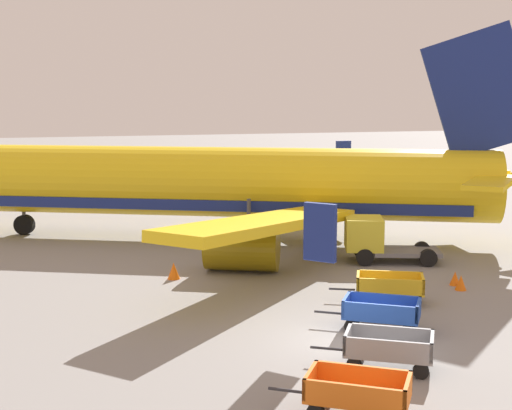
% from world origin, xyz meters
% --- Properties ---
extents(ground_plane, '(220.00, 220.00, 0.00)m').
position_xyz_m(ground_plane, '(0.00, 0.00, 0.00)').
color(ground_plane, gray).
extents(airplane, '(35.80, 29.31, 11.34)m').
position_xyz_m(airplane, '(0.20, 16.73, 3.05)').
color(airplane, yellow).
rests_on(airplane, ground).
extents(baggage_cart_nearest, '(3.38, 2.55, 1.07)m').
position_xyz_m(baggage_cart_nearest, '(-1.73, -5.26, 0.60)').
color(baggage_cart_nearest, orange).
rests_on(baggage_cart_nearest, ground).
extents(baggage_cart_second_in_row, '(3.44, 2.46, 1.07)m').
position_xyz_m(baggage_cart_second_in_row, '(0.40, -2.56, 0.60)').
color(baggage_cart_second_in_row, gray).
rests_on(baggage_cart_second_in_row, ground).
extents(baggage_cart_third_in_row, '(3.40, 2.51, 1.07)m').
position_xyz_m(baggage_cart_third_in_row, '(1.69, 0.72, 0.60)').
color(baggage_cart_third_in_row, '#234CB2').
rests_on(baggage_cart_third_in_row, ground).
extents(baggage_cart_fourth_in_row, '(3.54, 2.30, 1.07)m').
position_xyz_m(baggage_cart_fourth_in_row, '(3.39, 3.63, 0.60)').
color(baggage_cart_fourth_in_row, gold).
rests_on(baggage_cart_fourth_in_row, ground).
extents(service_truck_beside_carts, '(4.75, 3.19, 2.10)m').
position_xyz_m(service_truck_beside_carts, '(5.64, 10.01, 1.10)').
color(service_truck_beside_carts, slate).
rests_on(service_truck_beside_carts, ground).
extents(traffic_cone_near_plane, '(0.46, 0.46, 0.61)m').
position_xyz_m(traffic_cone_near_plane, '(6.93, 4.47, 0.30)').
color(traffic_cone_near_plane, orange).
rests_on(traffic_cone_near_plane, ground).
extents(traffic_cone_mid_apron, '(0.44, 0.44, 0.58)m').
position_xyz_m(traffic_cone_mid_apron, '(7.10, 5.19, 0.29)').
color(traffic_cone_mid_apron, orange).
rests_on(traffic_cone_mid_apron, ground).
extents(traffic_cone_by_carts, '(0.54, 0.54, 0.71)m').
position_xyz_m(traffic_cone_by_carts, '(-3.93, 9.31, 0.35)').
color(traffic_cone_by_carts, orange).
rests_on(traffic_cone_by_carts, ground).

